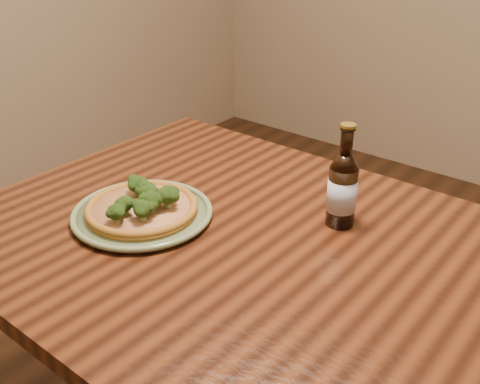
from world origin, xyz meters
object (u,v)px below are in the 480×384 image
Objects in this scene: table at (327,313)px; plate at (142,214)px; beer_bottle at (342,189)px; pizza at (142,206)px.

plate reaches higher than table.
table is at bearing -49.50° from beer_bottle.
table is 5.19× the size of plate.
pizza is at bearing -128.71° from beer_bottle.
plate is 1.26× the size of pizza.
pizza reaches higher than plate.
beer_bottle reaches higher than pizza.
plate is at bearing -169.83° from table.
table is at bearing 10.17° from plate.
plate is 1.36× the size of beer_bottle.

